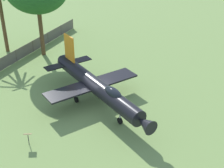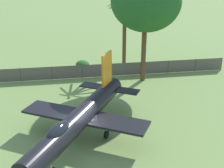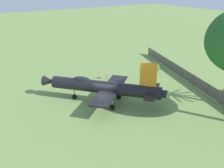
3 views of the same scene
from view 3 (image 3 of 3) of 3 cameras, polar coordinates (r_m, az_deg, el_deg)
The scene contains 5 objects.
ground_plane at distance 30.15m, azimuth -1.55°, elevation -4.16°, with size 200.00×200.00×0.00m, color #75934C.
display_jet at distance 29.43m, azimuth -2.20°, elevation -0.60°, with size 12.50×11.16×5.24m.
perimeter_fence at distance 35.18m, azimuth 18.96°, elevation -0.07°, with size 33.57×11.84×1.49m.
shrub_near_fence at distance 41.03m, azimuth 9.35°, elevation 3.67°, with size 1.41×1.58×1.24m.
info_plaque at distance 36.94m, azimuth -1.17°, elevation 2.29°, with size 0.48×0.65×1.14m.
Camera 3 is at (22.91, -14.48, 13.21)m, focal length 41.55 mm.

